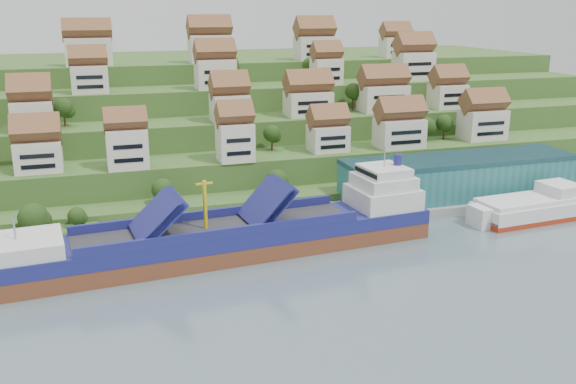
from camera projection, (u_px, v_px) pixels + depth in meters
name	position (u px, v px, depth m)	size (l,w,h in m)	color
ground	(282.00, 250.00, 132.08)	(300.00, 300.00, 0.00)	slate
quay	(344.00, 214.00, 151.39)	(180.00, 14.00, 2.20)	gray
hillside	(193.00, 118.00, 223.79)	(260.00, 128.00, 31.00)	#2D4C1E
hillside_village	(223.00, 94.00, 180.94)	(158.66, 63.00, 28.60)	beige
hillside_trees	(203.00, 133.00, 165.58)	(136.71, 62.76, 32.67)	#254216
warehouse	(459.00, 176.00, 160.98)	(60.00, 15.00, 10.00)	#276A6B
flagpole	(345.00, 197.00, 144.66)	(1.28, 0.16, 8.00)	gray
cargo_ship	(239.00, 237.00, 128.86)	(87.04, 20.21, 19.24)	brown
second_ship	(536.00, 208.00, 151.09)	(30.19, 13.03, 8.55)	maroon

